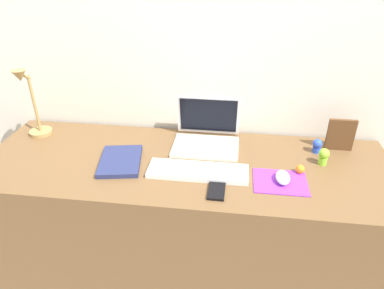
% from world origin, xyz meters
% --- Properties ---
extents(ground_plane, '(6.00, 6.00, 0.00)m').
position_xyz_m(ground_plane, '(0.00, 0.00, 0.00)').
color(ground_plane, gray).
extents(back_wall, '(2.98, 0.05, 1.63)m').
position_xyz_m(back_wall, '(0.00, 0.35, 0.82)').
color(back_wall, silver).
rests_on(back_wall, ground_plane).
extents(desk, '(1.78, 0.62, 0.74)m').
position_xyz_m(desk, '(0.00, 0.00, 0.37)').
color(desk, brown).
rests_on(desk, ground_plane).
extents(laptop, '(0.30, 0.25, 0.21)m').
position_xyz_m(laptop, '(0.08, 0.19, 0.79)').
color(laptop, white).
rests_on(laptop, desk).
extents(keyboard, '(0.41, 0.13, 0.02)m').
position_xyz_m(keyboard, '(0.07, -0.08, 0.75)').
color(keyboard, white).
rests_on(keyboard, desk).
extents(mousepad, '(0.21, 0.17, 0.00)m').
position_xyz_m(mousepad, '(0.40, -0.10, 0.74)').
color(mousepad, purple).
rests_on(mousepad, desk).
extents(mouse, '(0.06, 0.10, 0.03)m').
position_xyz_m(mouse, '(0.40, -0.09, 0.76)').
color(mouse, white).
rests_on(mouse, mousepad).
extents(cell_phone, '(0.07, 0.13, 0.01)m').
position_xyz_m(cell_phone, '(0.15, -0.19, 0.74)').
color(cell_phone, black).
rests_on(cell_phone, desk).
extents(desk_lamp, '(0.11, 0.15, 0.34)m').
position_xyz_m(desk_lamp, '(-0.75, 0.15, 0.90)').
color(desk_lamp, '#A5844C').
rests_on(desk_lamp, desk).
extents(notebook_pad, '(0.21, 0.27, 0.02)m').
position_xyz_m(notebook_pad, '(-0.27, -0.04, 0.75)').
color(notebook_pad, navy).
rests_on(notebook_pad, desk).
extents(picture_frame, '(0.12, 0.02, 0.15)m').
position_xyz_m(picture_frame, '(0.68, 0.20, 0.81)').
color(picture_frame, brown).
rests_on(picture_frame, desk).
extents(toy_figurine_blue, '(0.04, 0.04, 0.07)m').
position_xyz_m(toy_figurine_blue, '(0.58, 0.16, 0.78)').
color(toy_figurine_blue, blue).
rests_on(toy_figurine_blue, desk).
extents(toy_figurine_lime, '(0.04, 0.04, 0.07)m').
position_xyz_m(toy_figurine_lime, '(0.58, 0.06, 0.78)').
color(toy_figurine_lime, '#8CDB33').
rests_on(toy_figurine_lime, desk).
extents(toy_figurine_orange, '(0.04, 0.04, 0.04)m').
position_xyz_m(toy_figurine_orange, '(0.48, -0.02, 0.76)').
color(toy_figurine_orange, orange).
rests_on(toy_figurine_orange, desk).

